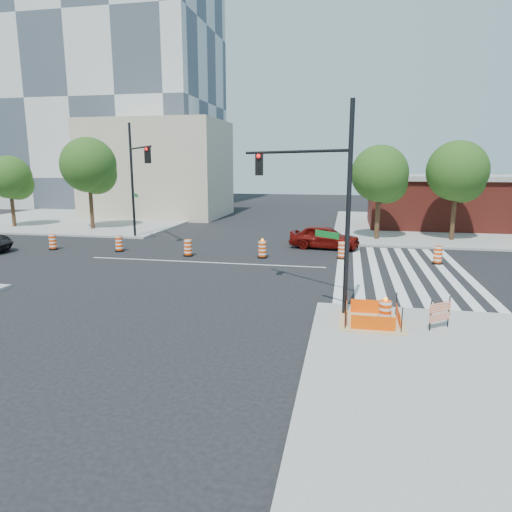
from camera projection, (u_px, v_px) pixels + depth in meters
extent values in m
plane|color=black|center=(204.00, 262.00, 26.34)|extent=(120.00, 120.00, 0.00)
cube|color=gray|center=(462.00, 227.00, 40.15)|extent=(22.00, 22.00, 0.15)
cube|color=gray|center=(90.00, 218.00, 47.09)|extent=(22.00, 22.00, 0.15)
cube|color=silver|center=(341.00, 268.00, 24.84)|extent=(0.45, 13.50, 0.01)
cube|color=silver|center=(358.00, 269.00, 24.66)|extent=(0.45, 13.50, 0.01)
cube|color=silver|center=(375.00, 270.00, 24.49)|extent=(0.45, 13.50, 0.01)
cube|color=silver|center=(392.00, 270.00, 24.32)|extent=(0.45, 13.50, 0.01)
cube|color=silver|center=(410.00, 271.00, 24.14)|extent=(0.45, 13.50, 0.01)
cube|color=silver|center=(428.00, 272.00, 23.97)|extent=(0.45, 13.50, 0.01)
cube|color=silver|center=(446.00, 273.00, 23.80)|extent=(0.45, 13.50, 0.01)
cube|color=silver|center=(464.00, 274.00, 23.62)|extent=(0.45, 13.50, 0.01)
cube|color=silver|center=(204.00, 262.00, 26.34)|extent=(14.00, 0.12, 0.01)
cube|color=tan|center=(371.00, 322.00, 15.93)|extent=(2.20, 2.20, 0.05)
cube|color=#FF4E05|center=(373.00, 324.00, 15.01)|extent=(1.44, 0.02, 0.55)
cube|color=#FF4E05|center=(371.00, 307.00, 16.74)|extent=(1.44, 0.02, 0.55)
cube|color=#FF4E05|center=(345.00, 313.00, 16.05)|extent=(0.02, 1.44, 0.55)
cube|color=#FF4E05|center=(399.00, 317.00, 15.70)|extent=(0.02, 1.44, 0.55)
cylinder|color=black|center=(345.00, 317.00, 15.15)|extent=(0.04, 0.04, 0.90)
cylinder|color=black|center=(402.00, 321.00, 14.80)|extent=(0.04, 0.04, 0.90)
cylinder|color=black|center=(346.00, 301.00, 16.88)|extent=(0.04, 0.04, 0.90)
cylinder|color=black|center=(396.00, 304.00, 16.53)|extent=(0.04, 0.04, 0.90)
cube|color=silver|center=(103.00, 31.00, 59.15)|extent=(28.00, 18.00, 45.00)
cube|color=maroon|center=(464.00, 204.00, 39.75)|extent=(16.00, 8.00, 4.20)
cube|color=gray|center=(466.00, 178.00, 39.29)|extent=(16.50, 8.50, 0.40)
cube|color=#B8A68D|center=(158.00, 169.00, 48.79)|extent=(14.00, 10.00, 10.00)
imported|color=#5B0B07|center=(325.00, 237.00, 30.45)|extent=(4.84, 2.48, 1.58)
cylinder|color=black|center=(348.00, 211.00, 16.08)|extent=(0.17, 0.17, 7.62)
cylinder|color=black|center=(292.00, 152.00, 17.80)|extent=(4.54, 3.66, 0.11)
cube|color=black|center=(259.00, 164.00, 19.40)|extent=(0.30, 0.27, 0.95)
sphere|color=#FF0C0C|center=(258.00, 156.00, 19.16)|extent=(0.17, 0.17, 0.17)
cube|color=#0C591E|center=(327.00, 235.00, 16.98)|extent=(0.92, 0.74, 0.24)
cylinder|color=black|center=(132.00, 181.00, 34.21)|extent=(0.19, 0.19, 8.39)
cylinder|color=black|center=(140.00, 148.00, 30.98)|extent=(3.94, 5.06, 0.13)
cube|color=black|center=(148.00, 155.00, 29.15)|extent=(0.34, 0.29, 1.05)
sphere|color=#FF0C0C|center=(146.00, 149.00, 28.91)|extent=(0.19, 0.19, 0.19)
cube|color=#0C591E|center=(136.00, 195.00, 33.50)|extent=(0.80, 1.02, 0.26)
cylinder|color=black|center=(384.00, 325.00, 15.53)|extent=(0.53, 0.53, 0.09)
cylinder|color=#F84105|center=(385.00, 313.00, 15.44)|extent=(0.43, 0.43, 0.84)
sphere|color=#FF990C|center=(386.00, 299.00, 15.35)|extent=(0.14, 0.14, 0.14)
cube|color=#F84105|center=(440.00, 307.00, 15.19)|extent=(0.77, 0.59, 0.30)
cube|color=#F84105|center=(440.00, 317.00, 15.25)|extent=(0.77, 0.59, 0.24)
cylinder|color=black|center=(431.00, 315.00, 15.06)|extent=(0.04, 0.04, 1.08)
cylinder|color=black|center=(449.00, 312.00, 15.40)|extent=(0.04, 0.04, 1.08)
cylinder|color=#382314|center=(12.00, 206.00, 39.92)|extent=(0.32, 0.32, 3.94)
sphere|color=#1F4614|center=(9.00, 177.00, 39.43)|extent=(3.69, 3.69, 3.69)
sphere|color=#1F4614|center=(18.00, 184.00, 39.75)|extent=(2.71, 2.71, 2.71)
sphere|color=#1F4614|center=(4.00, 182.00, 39.39)|extent=(2.46, 2.46, 2.46)
cylinder|color=#382314|center=(91.00, 202.00, 38.55)|extent=(0.33, 0.33, 4.87)
sphere|color=#1F4614|center=(88.00, 165.00, 37.95)|extent=(4.56, 4.56, 4.56)
sphere|color=#1F4614|center=(97.00, 174.00, 38.30)|extent=(3.35, 3.35, 3.35)
sphere|color=#1F4614|center=(83.00, 171.00, 37.92)|extent=(3.04, 3.04, 3.04)
cylinder|color=#382314|center=(378.00, 211.00, 33.37)|extent=(0.35, 0.35, 4.35)
sphere|color=#1F4614|center=(380.00, 174.00, 32.82)|extent=(4.07, 4.07, 4.07)
sphere|color=#1F4614|center=(387.00, 183.00, 33.17)|extent=(2.99, 2.99, 2.99)
sphere|color=#1F4614|center=(373.00, 179.00, 32.78)|extent=(2.72, 2.72, 2.72)
cylinder|color=#382314|center=(454.00, 211.00, 32.79)|extent=(0.31, 0.31, 4.53)
sphere|color=#1F4614|center=(457.00, 171.00, 32.23)|extent=(4.25, 4.25, 4.25)
sphere|color=#1F4614|center=(463.00, 181.00, 32.56)|extent=(3.11, 3.11, 3.11)
sphere|color=#1F4614|center=(451.00, 177.00, 32.20)|extent=(2.83, 2.83, 2.83)
cylinder|color=black|center=(54.00, 249.00, 30.21)|extent=(0.60, 0.60, 0.10)
cylinder|color=#F84105|center=(53.00, 241.00, 30.11)|extent=(0.48, 0.48, 0.95)
cylinder|color=black|center=(120.00, 251.00, 29.60)|extent=(0.60, 0.60, 0.10)
cylinder|color=#F84105|center=(119.00, 243.00, 29.50)|extent=(0.48, 0.48, 0.95)
cylinder|color=black|center=(188.00, 255.00, 28.10)|extent=(0.60, 0.60, 0.10)
cylinder|color=#F84105|center=(188.00, 247.00, 28.00)|extent=(0.48, 0.48, 0.95)
cylinder|color=black|center=(262.00, 257.00, 27.57)|extent=(0.60, 0.60, 0.10)
cylinder|color=#F84105|center=(262.00, 249.00, 27.47)|extent=(0.48, 0.48, 0.95)
sphere|color=#FF990C|center=(262.00, 240.00, 27.36)|extent=(0.16, 0.16, 0.16)
cylinder|color=black|center=(342.00, 258.00, 27.29)|extent=(0.60, 0.60, 0.10)
cylinder|color=#F84105|center=(342.00, 250.00, 27.19)|extent=(0.48, 0.48, 0.95)
cylinder|color=black|center=(437.00, 263.00, 25.87)|extent=(0.60, 0.60, 0.10)
cylinder|color=#F84105|center=(438.00, 255.00, 25.77)|extent=(0.48, 0.48, 0.95)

